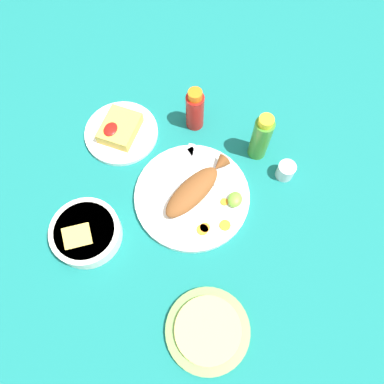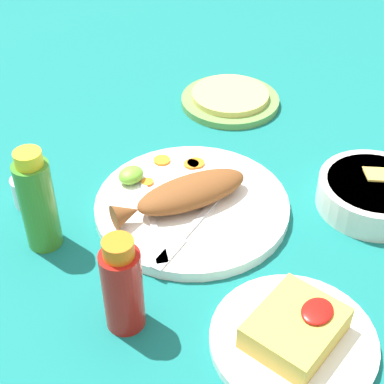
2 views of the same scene
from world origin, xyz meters
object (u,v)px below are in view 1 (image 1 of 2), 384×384
(fork_far, at_px, (205,170))
(side_plate_fries, at_px, (122,133))
(fried_fish, at_px, (195,189))
(fork_near, at_px, (186,169))
(main_plate, at_px, (192,196))
(tortilla_plate, at_px, (208,330))
(guacamole_bowl, at_px, (86,233))
(salt_cup, at_px, (285,171))
(hot_sauce_bottle_green, at_px, (261,138))
(hot_sauce_bottle_red, at_px, (195,110))

(fork_far, height_order, side_plate_fries, fork_far)
(fried_fish, relative_size, fork_near, 1.22)
(main_plate, bearing_deg, tortilla_plate, 26.12)
(fork_far, bearing_deg, guacamole_bowl, 89.56)
(fork_far, distance_m, salt_cup, 0.22)
(fork_near, xyz_separation_m, guacamole_bowl, (0.26, -0.17, 0.01))
(fork_near, bearing_deg, salt_cup, -80.32)
(hot_sauce_bottle_green, height_order, salt_cup, hot_sauce_bottle_green)
(fork_near, relative_size, hot_sauce_bottle_green, 1.12)
(fried_fish, distance_m, fork_near, 0.08)
(salt_cup, bearing_deg, hot_sauce_bottle_red, -104.32)
(guacamole_bowl, bearing_deg, main_plate, 131.75)
(fork_far, relative_size, hot_sauce_bottle_green, 0.93)
(main_plate, relative_size, hot_sauce_bottle_red, 2.13)
(fork_far, bearing_deg, fork_near, 55.16)
(tortilla_plate, bearing_deg, side_plate_fries, -135.93)
(fork_near, distance_m, fork_far, 0.05)
(fork_near, relative_size, fork_far, 1.21)
(fork_near, distance_m, salt_cup, 0.27)
(hot_sauce_bottle_green, bearing_deg, fork_far, -46.13)
(salt_cup, xyz_separation_m, side_plate_fries, (0.03, -0.47, -0.01))
(fork_near, bearing_deg, main_plate, -157.03)
(tortilla_plate, bearing_deg, hot_sauce_bottle_red, -157.23)
(main_plate, bearing_deg, guacamole_bowl, -48.25)
(fork_far, xyz_separation_m, hot_sauce_bottle_green, (-0.11, 0.12, 0.06))
(fried_fish, distance_m, fork_far, 0.07)
(side_plate_fries, distance_m, guacamole_bowl, 0.31)
(hot_sauce_bottle_red, distance_m, side_plate_fries, 0.22)
(fried_fish, relative_size, guacamole_bowl, 1.29)
(main_plate, relative_size, tortilla_plate, 1.55)
(fork_near, bearing_deg, hot_sauce_bottle_red, 2.96)
(fried_fish, bearing_deg, tortilla_plate, 47.64)
(fried_fish, distance_m, hot_sauce_bottle_green, 0.22)
(fork_far, relative_size, salt_cup, 3.14)
(main_plate, bearing_deg, hot_sauce_bottle_green, 147.35)
(main_plate, xyz_separation_m, guacamole_bowl, (0.19, -0.21, 0.02))
(fried_fish, height_order, side_plate_fries, fried_fish)
(side_plate_fries, xyz_separation_m, guacamole_bowl, (0.31, 0.05, 0.02))
(salt_cup, xyz_separation_m, guacamole_bowl, (0.34, -0.43, 0.01))
(fork_far, relative_size, hot_sauce_bottle_red, 1.06)
(main_plate, xyz_separation_m, side_plate_fries, (-0.12, -0.26, -0.00))
(hot_sauce_bottle_green, bearing_deg, fried_fish, -33.13)
(hot_sauce_bottle_red, height_order, salt_cup, hot_sauce_bottle_red)
(hot_sauce_bottle_red, xyz_separation_m, tortilla_plate, (0.53, 0.22, -0.06))
(main_plate, relative_size, fork_near, 1.66)
(fork_near, height_order, side_plate_fries, fork_near)
(fried_fish, height_order, fork_near, fried_fish)
(fried_fish, relative_size, hot_sauce_bottle_green, 1.37)
(hot_sauce_bottle_red, relative_size, salt_cup, 2.96)
(hot_sauce_bottle_red, relative_size, guacamole_bowl, 0.82)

